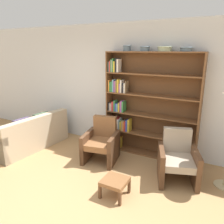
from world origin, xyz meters
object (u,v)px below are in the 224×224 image
object	(u,v)px
bowl_terracotta	(145,48)
armchair_leather	(102,142)
bookshelf	(142,106)
footstool	(115,182)
armchair_cushioned	(177,159)
couch	(29,135)
bowl_brass	(186,49)
bowl_olive	(165,48)
bowl_copper	(127,48)

from	to	relation	value
bowl_terracotta	armchair_leather	xyz separation A→B (m)	(-0.61, -0.67, -1.84)
bookshelf	footstool	bearing A→B (deg)	-83.16
armchair_cushioned	couch	bearing A→B (deg)	-15.02
armchair_leather	armchair_cushioned	size ratio (longest dim) A/B	1.00
bowl_brass	footstool	bearing A→B (deg)	-110.69
bookshelf	armchair_leather	size ratio (longest dim) A/B	2.50
bowl_olive	bowl_brass	xyz separation A→B (m)	(0.39, 0.00, -0.01)
couch	armchair_leather	xyz separation A→B (m)	(1.80, 0.27, 0.10)
bowl_copper	couch	world-z (taller)	bowl_copper
bowl_terracotta	couch	distance (m)	3.23
bowl_copper	bowl_brass	distance (m)	1.16
bowl_olive	armchair_cushioned	xyz separation A→B (m)	(0.52, -0.67, -1.84)
bowl_terracotta	bowl_olive	bearing A→B (deg)	0.00
bowl_olive	couch	world-z (taller)	bowl_olive
bookshelf	armchair_cushioned	size ratio (longest dim) A/B	2.50
bowl_terracotta	bowl_brass	size ratio (longest dim) A/B	0.86
armchair_leather	bowl_brass	bearing A→B (deg)	-165.56
bowl_brass	footstool	size ratio (longest dim) A/B	0.61
bookshelf	bowl_terracotta	size ratio (longest dim) A/B	10.98
couch	footstool	world-z (taller)	couch
bookshelf	armchair_leather	distance (m)	1.14
armchair_leather	bowl_copper	bearing A→B (deg)	-119.93
bowl_brass	bookshelf	bearing A→B (deg)	178.60
bookshelf	bowl_olive	size ratio (longest dim) A/B	7.84
bowl_terracotta	bookshelf	bearing A→B (deg)	129.35
bowl_brass	bowl_olive	bearing A→B (deg)	180.00
bowl_terracotta	armchair_cushioned	distance (m)	2.16
bowl_terracotta	bowl_olive	distance (m)	0.39
couch	armchair_leather	world-z (taller)	armchair_leather
footstool	armchair_cushioned	bearing A→B (deg)	51.35
bowl_olive	bowl_brass	distance (m)	0.39
bowl_olive	couch	xyz separation A→B (m)	(-2.80, -0.94, -1.93)
armchair_cushioned	armchair_leather	bearing A→B (deg)	-19.69
bowl_brass	couch	bearing A→B (deg)	-163.62
bowl_brass	armchair_leather	size ratio (longest dim) A/B	0.26
bowl_terracotta	armchair_leather	size ratio (longest dim) A/B	0.23
footstool	armchair_leather	bearing A→B (deg)	130.36
bowl_copper	bowl_terracotta	size ratio (longest dim) A/B	0.87
couch	armchair_cushioned	size ratio (longest dim) A/B	2.08
bowl_copper	couch	bearing A→B (deg)	-155.19
bowl_copper	footstool	world-z (taller)	bowl_copper
bookshelf	bowl_olive	xyz separation A→B (m)	(0.41, -0.02, 1.15)
armchair_leather	couch	bearing A→B (deg)	-2.84
bowl_terracotta	bowl_copper	bearing A→B (deg)	180.00
footstool	bowl_brass	bearing A→B (deg)	69.31
armchair_leather	footstool	distance (m)	1.22
couch	bowl_copper	bearing A→B (deg)	-60.28
bowl_terracotta	bowl_brass	xyz separation A→B (m)	(0.78, 0.00, -0.01)
bowl_terracotta	armchair_cushioned	world-z (taller)	bowl_terracotta
bookshelf	armchair_cushioned	bearing A→B (deg)	-36.58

